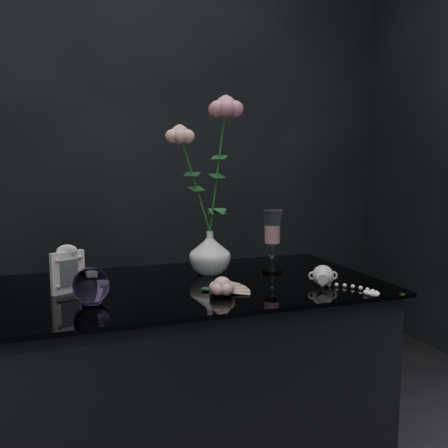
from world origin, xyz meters
name	(u,v)px	position (x,y,z in m)	size (l,w,h in m)	color
table	(193,413)	(0.00, 0.05, 0.38)	(1.05, 0.58, 0.76)	black
vase	(210,253)	(0.09, 0.15, 0.83)	(0.12, 0.12, 0.13)	white
wine_glass	(272,241)	(0.27, 0.11, 0.86)	(0.06, 0.06, 0.19)	white
picture_frame	(68,269)	(-0.33, 0.07, 0.83)	(0.09, 0.07, 0.13)	white
paperweight	(91,285)	(-0.28, -0.05, 0.81)	(0.09, 0.09, 0.09)	#8E6EB3
paper_fan	(212,290)	(0.02, -0.06, 0.77)	(0.20, 0.16, 0.02)	#FAECC8
loose_rose	(222,286)	(0.04, -0.09, 0.79)	(0.11, 0.15, 0.05)	#FFB2A4
pearl_jar	(323,275)	(0.34, -0.09, 0.79)	(0.20, 0.21, 0.06)	silver
roses	(208,162)	(0.08, 0.15, 1.10)	(0.22, 0.11, 0.45)	#EEAD93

